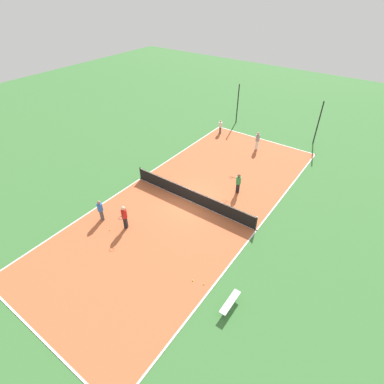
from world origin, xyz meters
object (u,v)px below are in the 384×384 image
(tennis_ball_left_sideline, at_px, (110,230))
(tennis_ball_right_alley, at_px, (193,280))
(bench, at_px, (230,302))
(player_baseline_gray, at_px, (258,140))
(tennis_net, at_px, (192,196))
(player_near_white, at_px, (220,126))
(tennis_ball_far_baseline, at_px, (155,172))
(player_near_blue, at_px, (100,209))
(fence_post_back_right, at_px, (318,123))
(fence_post_back_left, at_px, (238,104))
(player_coach_red, at_px, (124,216))
(tennis_ball_midcourt, at_px, (204,284))
(player_far_green, at_px, (238,182))

(tennis_ball_left_sideline, distance_m, tennis_ball_right_alley, 6.66)
(bench, distance_m, tennis_ball_right_alley, 2.44)
(bench, relative_size, player_baseline_gray, 0.92)
(tennis_net, relative_size, player_near_white, 7.29)
(player_baseline_gray, relative_size, tennis_ball_far_baseline, 25.35)
(tennis_net, distance_m, tennis_ball_left_sideline, 6.13)
(player_near_blue, bearing_deg, fence_post_back_right, 90.03)
(tennis_ball_right_alley, distance_m, fence_post_back_left, 21.73)
(player_near_white, height_order, tennis_ball_left_sideline, player_near_white)
(tennis_ball_far_baseline, bearing_deg, player_near_blue, -81.68)
(player_coach_red, distance_m, fence_post_back_left, 19.25)
(player_near_blue, height_order, tennis_ball_midcourt, player_near_blue)
(tennis_net, relative_size, fence_post_back_left, 2.42)
(bench, bearing_deg, fence_post_back_right, 6.23)
(player_near_white, relative_size, tennis_ball_right_alley, 20.56)
(player_near_white, height_order, fence_post_back_right, fence_post_back_right)
(fence_post_back_left, bearing_deg, player_far_green, -60.77)
(tennis_ball_left_sideline, height_order, tennis_ball_right_alley, same)
(tennis_net, xyz_separation_m, fence_post_back_left, (-4.27, 14.35, 1.52))
(player_far_green, bearing_deg, player_near_blue, 35.67)
(tennis_ball_far_baseline, bearing_deg, fence_post_back_left, 87.79)
(tennis_net, xyz_separation_m, tennis_ball_far_baseline, (-4.77, 1.39, -0.53))
(tennis_net, relative_size, player_far_green, 6.22)
(bench, relative_size, tennis_ball_far_baseline, 23.43)
(player_baseline_gray, relative_size, tennis_ball_midcourt, 25.35)
(tennis_ball_right_alley, relative_size, fence_post_back_right, 0.02)
(player_far_green, xyz_separation_m, fence_post_back_right, (2.14, 11.43, 1.14))
(player_near_white, xyz_separation_m, fence_post_back_right, (8.55, 3.37, 1.30))
(player_coach_red, height_order, tennis_ball_midcourt, player_coach_red)
(tennis_net, distance_m, player_baseline_gray, 10.03)
(player_near_white, bearing_deg, player_coach_red, -22.99)
(tennis_ball_far_baseline, bearing_deg, tennis_ball_midcourt, -35.91)
(bench, xyz_separation_m, player_baseline_gray, (-6.17, 15.81, 0.62))
(player_baseline_gray, relative_size, fence_post_back_left, 0.41)
(player_baseline_gray, bearing_deg, player_coach_red, -9.07)
(tennis_ball_right_alley, bearing_deg, fence_post_back_left, 112.63)
(tennis_ball_midcourt, distance_m, fence_post_back_left, 21.83)
(player_coach_red, distance_m, tennis_ball_midcourt, 6.72)
(player_near_blue, height_order, tennis_ball_left_sideline, player_near_blue)
(player_near_blue, relative_size, fence_post_back_right, 0.37)
(player_far_green, bearing_deg, tennis_ball_right_alley, 85.00)
(player_coach_red, bearing_deg, fence_post_back_left, 158.40)
(tennis_ball_left_sideline, height_order, fence_post_back_left, fence_post_back_left)
(player_near_white, height_order, player_near_blue, player_near_blue)
(fence_post_back_right, bearing_deg, bench, -83.77)
(player_near_blue, distance_m, fence_post_back_left, 19.48)
(tennis_ball_midcourt, bearing_deg, tennis_ball_left_sideline, -179.39)
(player_near_white, bearing_deg, tennis_ball_left_sideline, -25.71)
(player_near_white, bearing_deg, bench, 1.13)
(tennis_net, xyz_separation_m, player_coach_red, (-1.93, -4.72, 0.45))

